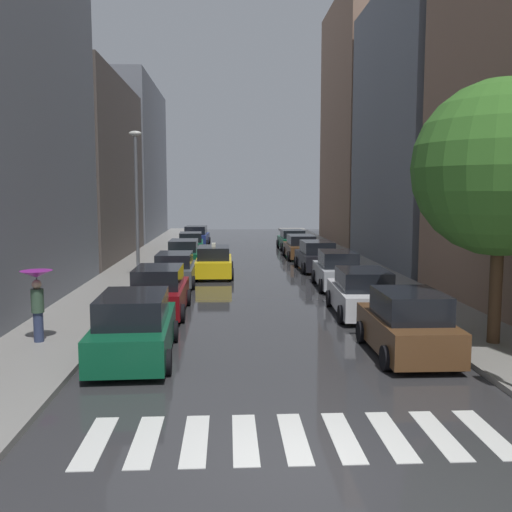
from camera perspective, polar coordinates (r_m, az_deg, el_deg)
ground_plane at (r=33.12m, az=-0.79°, el=-1.38°), size 28.00×72.00×0.04m
sidewalk_left at (r=33.50m, az=-11.97°, el=-1.26°), size 3.00×72.00×0.15m
sidewalk_right at (r=33.97m, az=10.24°, el=-1.12°), size 3.00×72.00×0.15m
crosswalk_stripes at (r=10.94m, az=3.84°, el=-17.70°), size 7.65×2.20×0.01m
building_left_mid at (r=39.92m, az=-17.29°, el=8.21°), size 6.00×15.60×11.84m
building_left_far at (r=57.17m, az=-12.93°, el=9.13°), size 6.00×17.66×14.67m
building_right_mid at (r=37.18m, az=16.66°, el=12.11°), size 6.00×14.28×16.66m
building_right_far at (r=51.34m, az=11.16°, el=12.90°), size 6.00×13.96×20.74m
parked_car_left_nearest at (r=15.76m, az=-12.11°, el=-7.09°), size 2.28×4.81×1.79m
parked_car_left_second at (r=21.20m, az=-9.67°, el=-3.59°), size 2.08×4.50×1.77m
parked_car_left_third at (r=27.75m, az=-8.12°, el=-1.37°), size 2.07×4.51×1.57m
parked_car_left_fourth at (r=34.32m, az=-7.24°, el=0.18°), size 2.06×4.61×1.65m
parked_car_left_fifth at (r=40.99m, az=-6.55°, el=1.18°), size 2.11×4.20×1.62m
parked_car_left_sixth at (r=47.65m, az=-6.01°, el=1.95°), size 2.27×4.24×1.68m
parked_car_right_nearest at (r=16.22m, az=14.94°, el=-6.75°), size 2.10×4.13×1.81m
parked_car_right_second at (r=21.15m, az=10.59°, el=-3.72°), size 2.29×4.55×1.69m
parked_car_right_third at (r=26.92m, az=8.14°, el=-1.46°), size 2.14×4.43×1.75m
parked_car_right_fourth at (r=32.70m, az=6.08°, el=-0.07°), size 2.18×4.47×1.70m
parked_car_right_fifth at (r=38.62m, az=4.49°, el=0.87°), size 2.13×4.69×1.60m
parked_car_right_sixth at (r=44.76m, az=3.64°, el=1.61°), size 2.19×4.42×1.54m
taxi_midroad at (r=30.27m, az=-4.24°, el=-0.64°), size 2.07×4.36×1.81m
pedestrian_foreground at (r=17.57m, az=-21.10°, el=-3.40°), size 0.91×0.91×2.08m
street_tree_right at (r=17.47m, az=23.37°, el=8.05°), size 4.95×4.95×7.46m
lamp_post_left at (r=28.04m, az=-11.88°, el=5.92°), size 0.60×0.28×7.22m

